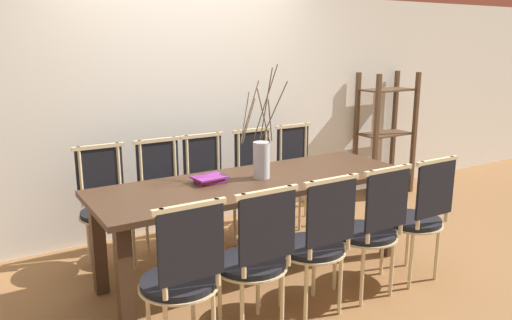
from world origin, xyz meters
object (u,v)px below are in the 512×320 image
dining_table (256,193)px  vase_centerpiece (261,158)px  shelving_rack (385,134)px  chair_near_center (316,241)px  chair_far_center (210,186)px  book_stack (209,179)px

dining_table → vase_centerpiece: (0.06, 0.02, 0.26)m
vase_centerpiece → shelving_rack: (2.33, 1.00, -0.20)m
chair_near_center → chair_far_center: (-0.04, 1.46, 0.00)m
chair_near_center → chair_far_center: size_ratio=1.00×
chair_far_center → book_stack: (-0.31, -0.63, 0.26)m
dining_table → chair_far_center: size_ratio=2.53×
chair_near_center → shelving_rack: 2.96m
chair_far_center → book_stack: 0.74m
vase_centerpiece → chair_far_center: bearing=97.1°
vase_centerpiece → shelving_rack: size_ratio=0.60×
dining_table → chair_far_center: chair_far_center is taller
dining_table → book_stack: (-0.34, 0.10, 0.13)m
chair_near_center → book_stack: bearing=112.3°
chair_near_center → book_stack: (-0.34, 0.83, 0.26)m
chair_near_center → shelving_rack: size_ratio=0.68×
dining_table → book_stack: book_stack is taller
book_stack → chair_near_center: bearing=-67.7°
vase_centerpiece → chair_near_center: bearing=-94.1°
shelving_rack → dining_table: bearing=-156.9°
book_stack → shelving_rack: size_ratio=0.18×
dining_table → shelving_rack: shelving_rack is taller
vase_centerpiece → book_stack: 0.42m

